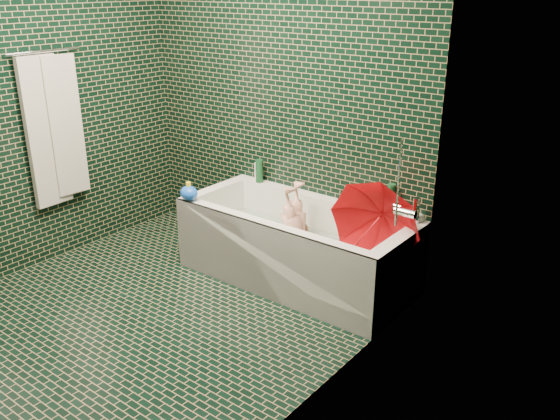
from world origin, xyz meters
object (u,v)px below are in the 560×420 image
Objects in this scene: rubber_duck at (383,206)px; child at (296,238)px; bathtub at (295,253)px; umbrella at (368,230)px; bath_toy at (189,193)px.

child is at bearing -170.84° from rubber_duck.
bathtub is 13.15× the size of rubber_duck.
child is 0.68m from rubber_duck.
umbrella is (0.59, -0.01, 0.34)m from bathtub.
bathtub is at bearing 14.38° from bath_toy.
bath_toy reaches higher than child.
bath_toy is at bearing -156.50° from bathtub.
bathtub reaches higher than child.
bath_toy is (-0.74, -0.32, 0.40)m from bathtub.
umbrella is 0.38m from rubber_duck.
umbrella is 4.63× the size of rubber_duck.
umbrella is (0.63, -0.06, 0.25)m from child.
bathtub is at bearing -165.05° from rubber_duck.
rubber_duck is (0.54, 0.30, 0.29)m from child.
bathtub is 2.11× the size of child.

